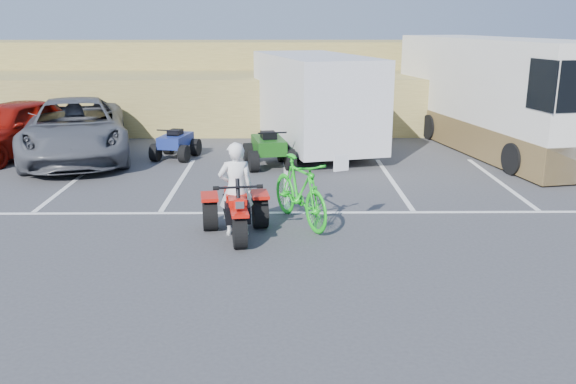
{
  "coord_description": "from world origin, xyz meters",
  "views": [
    {
      "loc": [
        -0.12,
        -9.92,
        3.91
      ],
      "look_at": [
        -0.01,
        0.47,
        1.0
      ],
      "focal_mm": 38.0,
      "sensor_mm": 36.0,
      "label": 1
    }
  ],
  "objects_px": {
    "red_trike_atv": "(237,237)",
    "quad_atv_blue": "(177,158)",
    "rider": "(236,189)",
    "quad_atv_green": "(269,166)",
    "rv_motorhome": "(492,102)",
    "grey_pickup": "(75,129)",
    "cargo_trailer": "(314,99)",
    "green_dirt_bike": "(300,191)",
    "red_car": "(11,128)"
  },
  "relations": [
    {
      "from": "green_dirt_bike",
      "to": "rv_motorhome",
      "type": "bearing_deg",
      "value": 25.31
    },
    {
      "from": "green_dirt_bike",
      "to": "cargo_trailer",
      "type": "distance_m",
      "value": 7.54
    },
    {
      "from": "green_dirt_bike",
      "to": "cargo_trailer",
      "type": "relative_size",
      "value": 0.34
    },
    {
      "from": "quad_atv_blue",
      "to": "rv_motorhome",
      "type": "bearing_deg",
      "value": 20.32
    },
    {
      "from": "rider",
      "to": "green_dirt_bike",
      "type": "xyz_separation_m",
      "value": [
        1.22,
        0.64,
        -0.22
      ]
    },
    {
      "from": "red_trike_atv",
      "to": "quad_atv_blue",
      "type": "height_order",
      "value": "red_trike_atv"
    },
    {
      "from": "red_trike_atv",
      "to": "quad_atv_blue",
      "type": "bearing_deg",
      "value": 99.93
    },
    {
      "from": "green_dirt_bike",
      "to": "red_trike_atv",
      "type": "bearing_deg",
      "value": -171.43
    },
    {
      "from": "quad_atv_green",
      "to": "cargo_trailer",
      "type": "bearing_deg",
      "value": 49.77
    },
    {
      "from": "rider",
      "to": "cargo_trailer",
      "type": "xyz_separation_m",
      "value": [
        1.89,
        8.09,
        0.69
      ]
    },
    {
      "from": "grey_pickup",
      "to": "red_car",
      "type": "relative_size",
      "value": 1.26
    },
    {
      "from": "rider",
      "to": "red_car",
      "type": "bearing_deg",
      "value": -53.06
    },
    {
      "from": "rider",
      "to": "quad_atv_green",
      "type": "distance_m",
      "value": 5.73
    },
    {
      "from": "grey_pickup",
      "to": "quad_atv_green",
      "type": "distance_m",
      "value": 5.88
    },
    {
      "from": "rv_motorhome",
      "to": "grey_pickup",
      "type": "bearing_deg",
      "value": 174.71
    },
    {
      "from": "rider",
      "to": "rv_motorhome",
      "type": "bearing_deg",
      "value": -141.21
    },
    {
      "from": "red_trike_atv",
      "to": "green_dirt_bike",
      "type": "distance_m",
      "value": 1.58
    },
    {
      "from": "green_dirt_bike",
      "to": "quad_atv_green",
      "type": "xyz_separation_m",
      "value": [
        -0.72,
        5.0,
        -0.68
      ]
    },
    {
      "from": "green_dirt_bike",
      "to": "grey_pickup",
      "type": "xyz_separation_m",
      "value": [
        -6.42,
        6.14,
        0.19
      ]
    },
    {
      "from": "green_dirt_bike",
      "to": "quad_atv_green",
      "type": "height_order",
      "value": "green_dirt_bike"
    },
    {
      "from": "quad_atv_green",
      "to": "rv_motorhome",
      "type": "bearing_deg",
      "value": 8.44
    },
    {
      "from": "green_dirt_bike",
      "to": "cargo_trailer",
      "type": "bearing_deg",
      "value": 60.27
    },
    {
      "from": "green_dirt_bike",
      "to": "grey_pickup",
      "type": "height_order",
      "value": "grey_pickup"
    },
    {
      "from": "grey_pickup",
      "to": "cargo_trailer",
      "type": "bearing_deg",
      "value": -5.55
    },
    {
      "from": "red_car",
      "to": "quad_atv_green",
      "type": "height_order",
      "value": "red_car"
    },
    {
      "from": "grey_pickup",
      "to": "quad_atv_green",
      "type": "height_order",
      "value": "grey_pickup"
    },
    {
      "from": "rider",
      "to": "green_dirt_bike",
      "type": "relative_size",
      "value": 0.79
    },
    {
      "from": "red_trike_atv",
      "to": "rv_motorhome",
      "type": "xyz_separation_m",
      "value": [
        7.45,
        8.22,
        1.47
      ]
    },
    {
      "from": "cargo_trailer",
      "to": "quad_atv_blue",
      "type": "distance_m",
      "value": 4.64
    },
    {
      "from": "rider",
      "to": "grey_pickup",
      "type": "bearing_deg",
      "value": -60.9
    },
    {
      "from": "grey_pickup",
      "to": "quad_atv_blue",
      "type": "bearing_deg",
      "value": -16.55
    },
    {
      "from": "rider",
      "to": "red_car",
      "type": "height_order",
      "value": "rider"
    },
    {
      "from": "grey_pickup",
      "to": "rider",
      "type": "bearing_deg",
      "value": -68.56
    },
    {
      "from": "red_trike_atv",
      "to": "green_dirt_bike",
      "type": "relative_size",
      "value": 0.77
    },
    {
      "from": "red_car",
      "to": "cargo_trailer",
      "type": "height_order",
      "value": "cargo_trailer"
    },
    {
      "from": "quad_atv_green",
      "to": "grey_pickup",
      "type": "bearing_deg",
      "value": 157.86
    },
    {
      "from": "rv_motorhome",
      "to": "quad_atv_green",
      "type": "xyz_separation_m",
      "value": [
        -6.98,
        -2.44,
        -1.47
      ]
    },
    {
      "from": "red_car",
      "to": "rv_motorhome",
      "type": "bearing_deg",
      "value": 21.83
    },
    {
      "from": "grey_pickup",
      "to": "quad_atv_green",
      "type": "xyz_separation_m",
      "value": [
        5.71,
        -1.14,
        -0.87
      ]
    },
    {
      "from": "rider",
      "to": "cargo_trailer",
      "type": "distance_m",
      "value": 8.34
    },
    {
      "from": "green_dirt_bike",
      "to": "quad_atv_blue",
      "type": "bearing_deg",
      "value": 95.05
    },
    {
      "from": "rider",
      "to": "rv_motorhome",
      "type": "relative_size",
      "value": 0.18
    },
    {
      "from": "red_trike_atv",
      "to": "cargo_trailer",
      "type": "height_order",
      "value": "cargo_trailer"
    },
    {
      "from": "green_dirt_bike",
      "to": "cargo_trailer",
      "type": "xyz_separation_m",
      "value": [
        0.67,
        7.46,
        0.91
      ]
    },
    {
      "from": "grey_pickup",
      "to": "red_car",
      "type": "height_order",
      "value": "grey_pickup"
    },
    {
      "from": "rv_motorhome",
      "to": "quad_atv_green",
      "type": "relative_size",
      "value": 5.8
    },
    {
      "from": "red_car",
      "to": "rider",
      "type": "bearing_deg",
      "value": -26.33
    },
    {
      "from": "red_trike_atv",
      "to": "rider",
      "type": "distance_m",
      "value": 0.9
    },
    {
      "from": "grey_pickup",
      "to": "red_car",
      "type": "bearing_deg",
      "value": 153.1
    },
    {
      "from": "rider",
      "to": "red_car",
      "type": "relative_size",
      "value": 0.36
    }
  ]
}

